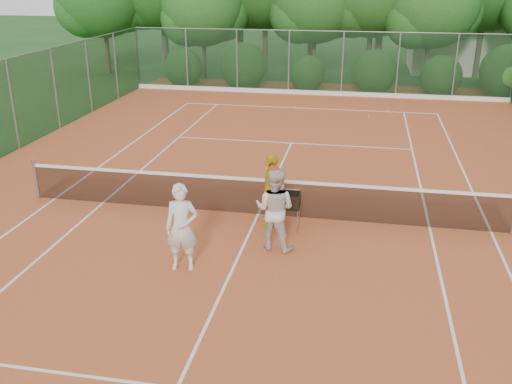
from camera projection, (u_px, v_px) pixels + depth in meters
ground at (258, 216)px, 14.12m from camera, size 120.00×120.00×0.00m
clay_court at (258, 215)px, 14.11m from camera, size 18.00×36.00×0.02m
club_building at (480, 45)px, 33.97m from camera, size 8.00×5.00×3.00m
tennis_net at (258, 196)px, 13.92m from camera, size 11.97×0.10×1.10m
player_white at (182, 227)px, 11.28m from camera, size 0.72×0.53×1.80m
player_center_grp at (275, 209)px, 12.11m from camera, size 1.00×0.85×1.86m
player_yellow at (272, 189)px, 13.30m from camera, size 0.56×1.08×1.77m
ball_hopper at (291, 201)px, 12.98m from camera, size 0.41×0.41×0.93m
stray_ball_a at (294, 107)px, 25.12m from camera, size 0.07×0.07×0.07m
stray_ball_b at (369, 116)px, 23.55m from camera, size 0.07×0.07×0.07m
stray_ball_c at (388, 111)px, 24.43m from camera, size 0.07×0.07×0.07m
court_markings at (258, 215)px, 14.11m from camera, size 11.03×23.83×0.01m
fence_back at (315, 63)px, 27.29m from camera, size 18.07×0.07×3.00m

